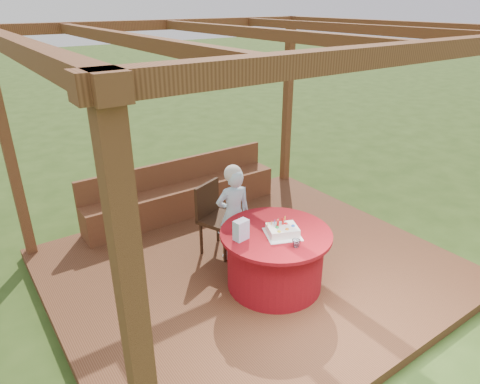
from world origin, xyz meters
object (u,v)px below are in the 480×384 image
elderly_woman (233,212)px  drinking_glass (296,243)px  table (275,258)px  bench (183,197)px  gift_bag (241,230)px  chair (216,214)px  birthday_cake (283,230)px

elderly_woman → drinking_glass: elderly_woman is taller
table → elderly_woman: size_ratio=0.99×
bench → gift_bag: gift_bag is taller
table → gift_bag: (-0.39, 0.09, 0.44)m
chair → gift_bag: chair is taller
birthday_cake → drinking_glass: (-0.05, -0.27, -0.01)m
table → drinking_glass: 0.51m
table → birthday_cake: 0.39m
chair → gift_bag: bearing=-105.8°
chair → gift_bag: 0.99m
table → gift_bag: size_ratio=5.55×
chair → elderly_woman: (0.08, -0.27, 0.12)m
table → drinking_glass: drinking_glass is taller
birthday_cake → gift_bag: gift_bag is taller
bench → gift_bag: (-0.42, -2.08, 0.52)m
elderly_woman → gift_bag: 0.75m
bench → drinking_glass: bench is taller
bench → table: bench is taller
elderly_woman → birthday_cake: 0.83m
bench → elderly_woman: (-0.08, -1.44, 0.36)m
bench → birthday_cake: (-0.01, -2.26, 0.46)m
table → chair: 1.03m
birthday_cake → gift_bag: 0.45m
bench → chair: size_ratio=3.33×
chair → elderly_woman: 0.31m
chair → birthday_cake: size_ratio=1.94×
table → gift_bag: 0.60m
gift_bag → drinking_glass: size_ratio=2.52×
elderly_woman → gift_bag: size_ratio=5.63×
bench → drinking_glass: bearing=-91.2°
birthday_cake → drinking_glass: 0.27m
chair → elderly_woman: size_ratio=0.73×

